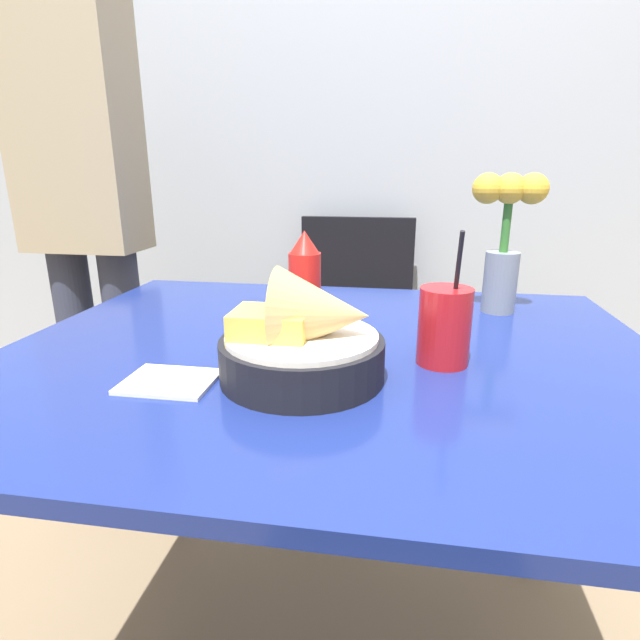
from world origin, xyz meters
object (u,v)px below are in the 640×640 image
chair_far_window (354,320)px  person_standing (83,194)px  food_basket (307,340)px  flower_vase (505,233)px  ketchup_bottle (305,283)px  drink_cup (444,329)px

chair_far_window → person_standing: person_standing is taller
food_basket → flower_vase: 0.54m
chair_far_window → food_basket: food_basket is taller
food_basket → person_standing: size_ratio=0.14×
chair_far_window → ketchup_bottle: 0.86m
person_standing → flower_vase: bearing=-12.4°
food_basket → person_standing: (-0.77, 0.66, 0.16)m
chair_far_window → ketchup_bottle: ketchup_bottle is taller
chair_far_window → food_basket: 1.06m
ketchup_bottle → food_basket: bearing=-78.3°
chair_far_window → ketchup_bottle: size_ratio=4.66×
food_basket → drink_cup: drink_cup is taller
drink_cup → flower_vase: size_ratio=0.74×
flower_vase → person_standing: bearing=167.6°
drink_cup → flower_vase: bearing=66.9°
ketchup_bottle → flower_vase: size_ratio=0.66×
food_basket → ketchup_bottle: (-0.05, 0.22, 0.03)m
food_basket → person_standing: 1.02m
chair_far_window → drink_cup: 0.99m
drink_cup → person_standing: person_standing is taller
food_basket → ketchup_bottle: bearing=101.7°
food_basket → drink_cup: 0.22m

